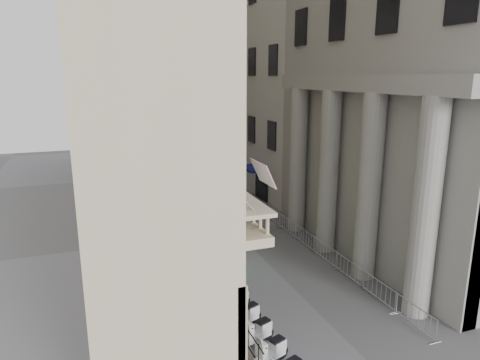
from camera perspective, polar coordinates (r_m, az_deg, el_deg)
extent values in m
cube|color=beige|center=(57.02, -10.95, 17.70)|extent=(22.00, 10.00, 30.00)
cylinder|color=silver|center=(29.22, -6.28, -5.94)|extent=(0.06, 0.06, 2.00)
cylinder|color=silver|center=(29.89, -1.53, -5.40)|extent=(0.06, 0.06, 2.00)
cylinder|color=silver|center=(31.56, -7.41, -4.47)|extent=(0.06, 0.06, 2.00)
cylinder|color=silver|center=(32.18, -2.99, -4.01)|extent=(0.06, 0.06, 2.00)
cube|color=silver|center=(30.37, -4.59, -3.06)|extent=(2.72, 2.72, 0.11)
cone|color=silver|center=(30.24, -4.61, -2.24)|extent=(3.63, 3.63, 0.91)
cylinder|color=#979AA0|center=(36.76, -10.38, 3.09)|extent=(0.16, 0.16, 8.30)
cylinder|color=#979AA0|center=(36.23, -8.67, 9.63)|extent=(2.47, 0.59, 0.12)
cube|color=#979AA0|center=(36.27, -6.84, 9.61)|extent=(0.55, 0.32, 0.16)
cube|color=black|center=(24.30, -1.98, -10.33)|extent=(0.52, 0.87, 1.77)
cube|color=#19E54C|center=(24.21, -1.65, -9.91)|extent=(0.25, 0.61, 0.98)
imported|color=black|center=(35.29, -0.26, -2.48)|extent=(0.80, 0.66, 1.89)
imported|color=black|center=(38.00, -2.15, -1.42)|extent=(1.07, 1.05, 1.74)
imported|color=black|center=(38.27, -5.43, -1.21)|extent=(1.07, 0.83, 1.95)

